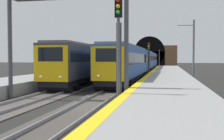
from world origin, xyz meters
TOP-DOWN VIEW (x-y plane):
  - ground_plane at (0.00, 0.00)m, footprint 320.00×320.00m
  - platform_right at (0.00, -4.39)m, footprint 112.00×4.75m
  - platform_right_edge_strip at (0.00, -2.26)m, footprint 112.00×0.50m
  - track_main_line at (0.00, 0.00)m, footprint 160.00×2.85m
  - track_adjacent_line at (0.00, 4.21)m, footprint 160.00×3.13m
  - train_main_approaching at (33.78, 0.00)m, footprint 56.79×3.14m
  - train_adjacent_platform at (32.70, 4.21)m, footprint 56.58×2.88m
  - railway_signal_near at (-1.01, -1.81)m, footprint 0.39×0.38m
  - railway_signal_mid at (23.35, -1.81)m, footprint 0.39×0.38m
  - railway_signal_far at (74.86, -1.81)m, footprint 0.39×0.38m
  - overhead_signal_gantry at (1.86, 2.11)m, footprint 0.70×8.11m
  - tunnel_portal at (89.17, 2.11)m, footprint 2.32×19.73m
  - catenary_mast_near at (17.45, -7.13)m, footprint 0.22×1.88m

SIDE VIEW (x-z plane):
  - ground_plane at x=0.00m, z-range 0.00..0.00m
  - track_adjacent_line at x=0.00m, z-range -0.06..0.15m
  - track_main_line at x=0.00m, z-range -0.06..0.15m
  - platform_right at x=0.00m, z-range 0.00..0.92m
  - platform_right_edge_strip at x=0.00m, z-range 0.92..0.93m
  - train_main_approaching at x=33.78m, z-range 0.27..4.31m
  - train_adjacent_platform at x=32.70m, z-range -0.16..4.84m
  - railway_signal_mid at x=23.35m, z-range 0.53..5.41m
  - railway_signal_far at x=74.86m, z-range 0.46..5.99m
  - railway_signal_near at x=-1.01m, z-range 0.58..6.45m
  - catenary_mast_near at x=17.45m, z-range 0.09..7.12m
  - tunnel_portal at x=89.17m, z-range -1.80..9.25m
  - overhead_signal_gantry at x=1.86m, z-range 1.80..9.17m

